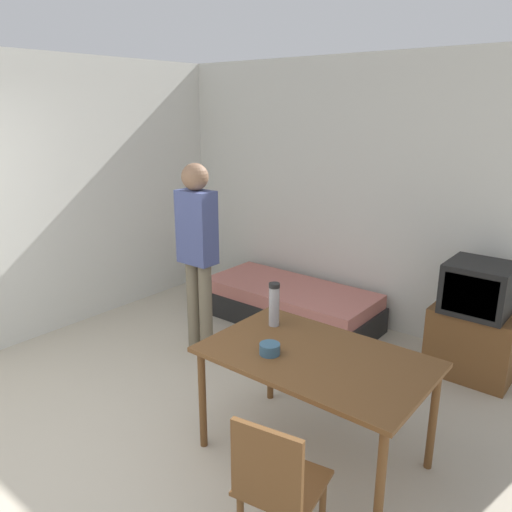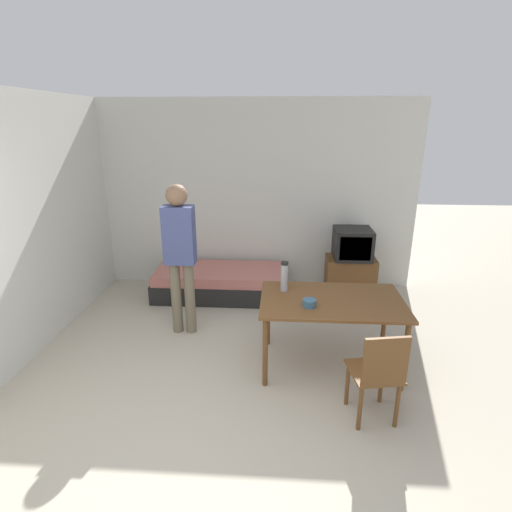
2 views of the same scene
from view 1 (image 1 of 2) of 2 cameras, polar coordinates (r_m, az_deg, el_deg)
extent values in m
plane|color=#B2A893|center=(3.52, -25.01, -24.11)|extent=(20.00, 20.00, 0.00)
cube|color=silver|center=(5.31, 9.73, 7.16)|extent=(5.03, 0.06, 2.70)
cube|color=silver|center=(5.43, -19.89, 6.62)|extent=(0.06, 4.55, 2.70)
cube|color=black|center=(5.35, 3.90, -6.20)|extent=(1.86, 0.83, 0.26)
cube|color=#B76B60|center=(5.27, 3.95, -4.20)|extent=(1.80, 0.80, 0.14)
cube|color=brown|center=(4.64, 23.37, -9.16)|extent=(0.67, 0.42, 0.59)
cube|color=black|center=(4.45, 24.12, -3.32)|extent=(0.50, 0.49, 0.41)
cube|color=black|center=(4.23, 23.24, -4.23)|extent=(0.41, 0.01, 0.32)
cube|color=brown|center=(3.17, 6.88, -11.40)|extent=(1.39, 0.86, 0.03)
cylinder|color=brown|center=(3.45, -6.14, -15.98)|extent=(0.05, 0.05, 0.71)
cylinder|color=brown|center=(2.87, 13.99, -24.30)|extent=(0.05, 0.05, 0.71)
cylinder|color=brown|center=(3.93, 1.68, -11.47)|extent=(0.05, 0.05, 0.71)
cylinder|color=brown|center=(3.43, 19.58, -17.15)|extent=(0.05, 0.05, 0.71)
cube|color=brown|center=(2.72, 3.11, -24.45)|extent=(0.45, 0.45, 0.02)
cube|color=brown|center=(2.45, 1.18, -23.10)|extent=(0.36, 0.09, 0.41)
cylinder|color=brown|center=(2.93, 7.60, -26.74)|extent=(0.04, 0.04, 0.42)
cylinder|color=brown|center=(3.02, 1.54, -24.95)|extent=(0.04, 0.04, 0.42)
cylinder|color=#6B604C|center=(4.71, -7.16, -5.61)|extent=(0.12, 0.12, 0.87)
cylinder|color=#6B604C|center=(4.60, -5.76, -6.10)|extent=(0.12, 0.12, 0.87)
cube|color=#424C7F|center=(4.42, -6.79, 3.28)|extent=(0.34, 0.20, 0.65)
sphere|color=#846047|center=(4.34, -6.99, 8.97)|extent=(0.24, 0.24, 0.24)
cylinder|color=#99999E|center=(3.47, 2.09, -5.56)|extent=(0.07, 0.07, 0.31)
cylinder|color=black|center=(3.42, 2.11, -3.38)|extent=(0.08, 0.08, 0.03)
cylinder|color=#335670|center=(3.14, 1.58, -10.57)|extent=(0.13, 0.13, 0.07)
camera|label=2|loc=(2.31, -83.76, 6.24)|focal=28.00mm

